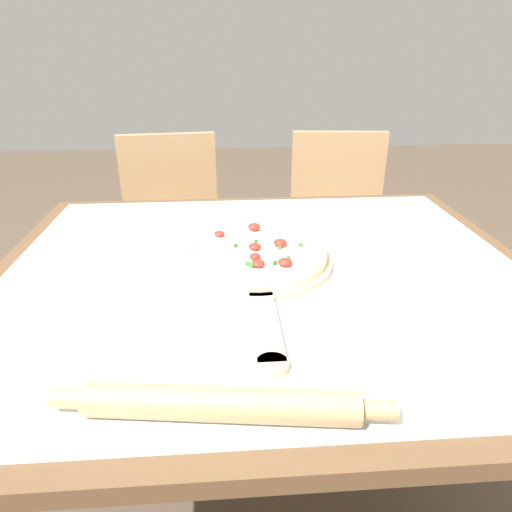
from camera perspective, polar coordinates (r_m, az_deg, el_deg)
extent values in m
plane|color=brown|center=(1.49, 0.90, -28.79)|extent=(10.00, 10.00, 0.00)
cube|color=brown|center=(0.99, 1.19, -2.64)|extent=(1.19, 1.03, 0.03)
cylinder|color=brown|center=(1.64, -19.75, -7.34)|extent=(0.06, 0.06, 0.72)
cylinder|color=brown|center=(1.70, 18.09, -5.98)|extent=(0.06, 0.06, 0.72)
cube|color=silver|center=(0.98, 1.20, -1.73)|extent=(1.11, 0.95, 0.00)
cylinder|color=#D6B784|center=(1.01, -0.12, -0.52)|extent=(0.34, 0.34, 0.01)
cube|color=#D6B784|center=(0.79, 1.21, -8.51)|extent=(0.04, 0.22, 0.01)
cylinder|color=#D6B784|center=(0.70, 2.07, -13.48)|extent=(0.05, 0.05, 0.01)
cylinder|color=beige|center=(1.00, -0.13, 0.20)|extent=(0.31, 0.31, 0.02)
torus|color=beige|center=(1.00, -0.13, 0.62)|extent=(0.31, 0.31, 0.02)
cylinder|color=white|center=(1.00, -0.13, 0.70)|extent=(0.27, 0.27, 0.00)
ellipsoid|color=red|center=(0.92, 0.24, -0.92)|extent=(0.03, 0.03, 0.01)
ellipsoid|color=red|center=(1.10, -0.25, 3.68)|extent=(0.03, 0.03, 0.02)
ellipsoid|color=red|center=(1.07, -4.60, 2.79)|extent=(0.02, 0.02, 0.01)
ellipsoid|color=red|center=(0.93, 3.65, -0.76)|extent=(0.03, 0.03, 0.02)
ellipsoid|color=red|center=(0.95, -0.12, -0.04)|extent=(0.02, 0.02, 0.01)
ellipsoid|color=red|center=(1.02, 3.04, 1.68)|extent=(0.03, 0.03, 0.02)
ellipsoid|color=red|center=(1.00, -0.15, 1.21)|extent=(0.03, 0.03, 0.01)
cube|color=#387533|center=(0.92, -1.12, -0.96)|extent=(0.01, 0.01, 0.01)
cube|color=#387533|center=(1.02, 5.60, 1.39)|extent=(0.01, 0.01, 0.01)
cube|color=#387533|center=(0.92, -0.57, -1.19)|extent=(0.01, 0.01, 0.01)
cube|color=#387533|center=(0.93, 2.34, -0.86)|extent=(0.01, 0.01, 0.01)
cube|color=#387533|center=(1.01, -2.57, 1.32)|extent=(0.01, 0.01, 0.01)
cube|color=#387533|center=(1.00, 2.97, 1.04)|extent=(0.01, 0.01, 0.01)
cube|color=#387533|center=(1.03, -0.03, 1.86)|extent=(0.01, 0.01, 0.01)
cube|color=#387533|center=(0.96, 4.10, -0.19)|extent=(0.01, 0.01, 0.01)
cylinder|color=tan|center=(0.61, -4.44, -17.97)|extent=(0.36, 0.09, 0.05)
cylinder|color=tan|center=(0.67, -22.45, -16.12)|extent=(0.05, 0.03, 0.03)
cylinder|color=tan|center=(0.62, 15.06, -18.10)|extent=(0.05, 0.03, 0.03)
cube|color=tan|center=(1.82, -10.12, -0.35)|extent=(0.44, 0.44, 0.02)
cube|color=tan|center=(1.91, -10.73, 8.26)|extent=(0.38, 0.08, 0.44)
cylinder|color=tan|center=(1.80, -14.66, -9.33)|extent=(0.04, 0.04, 0.42)
cylinder|color=tan|center=(1.79, -4.32, -8.59)|extent=(0.04, 0.04, 0.42)
cylinder|color=tan|center=(2.07, -14.17, -4.39)|extent=(0.04, 0.04, 0.42)
cylinder|color=tan|center=(2.06, -5.29, -3.74)|extent=(0.04, 0.04, 0.42)
cube|color=tan|center=(1.86, 10.31, 0.28)|extent=(0.43, 0.43, 0.02)
cube|color=tan|center=(1.95, 10.04, 8.70)|extent=(0.38, 0.07, 0.44)
cylinder|color=tan|center=(1.81, 5.45, -8.23)|extent=(0.04, 0.04, 0.42)
cylinder|color=tan|center=(1.86, 15.41, -8.07)|extent=(0.04, 0.04, 0.42)
cylinder|color=tan|center=(2.08, 4.85, -3.42)|extent=(0.04, 0.04, 0.42)
cylinder|color=tan|center=(2.13, 13.49, -3.41)|extent=(0.04, 0.04, 0.42)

